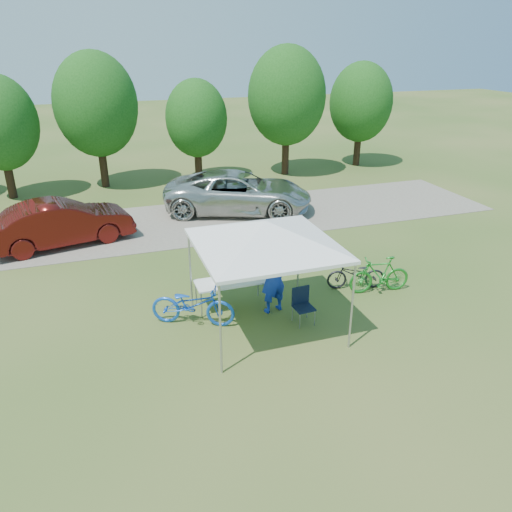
{
  "coord_description": "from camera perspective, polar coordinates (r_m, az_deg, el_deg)",
  "views": [
    {
      "loc": [
        -3.58,
        -9.95,
        6.49
      ],
      "look_at": [
        0.44,
        2.0,
        0.98
      ],
      "focal_mm": 35.0,
      "sensor_mm": 36.0,
      "label": 1
    }
  ],
  "objects": [
    {
      "name": "minivan",
      "position": [
        20.17,
        -2.02,
        7.31
      ],
      "size": [
        6.41,
        4.61,
        1.62
      ],
      "primitive_type": "imported",
      "rotation": [
        0.0,
        0.0,
        1.2
      ],
      "color": "beige",
      "rests_on": "gravel_strip"
    },
    {
      "name": "treeline",
      "position": [
        24.4,
        -11.16,
        16.23
      ],
      "size": [
        24.89,
        4.28,
        6.3
      ],
      "color": "#382314",
      "rests_on": "ground"
    },
    {
      "name": "bike_blue",
      "position": [
        12.3,
        -7.24,
        -5.5
      ],
      "size": [
        2.18,
        1.56,
        1.09
      ],
      "primitive_type": "imported",
      "rotation": [
        0.0,
        0.0,
        1.12
      ],
      "color": "blue",
      "rests_on": "ground"
    },
    {
      "name": "gravel_strip",
      "position": [
        19.42,
        -6.9,
        3.94
      ],
      "size": [
        24.0,
        5.0,
        0.02
      ],
      "primitive_type": "cube",
      "color": "gray",
      "rests_on": "ground"
    },
    {
      "name": "folding_table",
      "position": [
        12.92,
        -2.91,
        -3.02
      ],
      "size": [
        1.82,
        0.76,
        0.75
      ],
      "color": "white",
      "rests_on": "ground"
    },
    {
      "name": "bike_green",
      "position": [
        14.15,
        13.93,
        -2.09
      ],
      "size": [
        1.78,
        0.71,
        1.04
      ],
      "primitive_type": "imported",
      "rotation": [
        0.0,
        0.0,
        -1.7
      ],
      "color": "#1C8224",
      "rests_on": "ground"
    },
    {
      "name": "cyclist",
      "position": [
        12.59,
        1.97,
        -2.43
      ],
      "size": [
        0.79,
        0.61,
        1.93
      ],
      "primitive_type": "imported",
      "rotation": [
        0.0,
        0.0,
        3.37
      ],
      "color": "#1635B6",
      "rests_on": "ground"
    },
    {
      "name": "bike_dark",
      "position": [
        14.23,
        11.37,
        -2.08
      ],
      "size": [
        1.73,
        0.96,
        0.86
      ],
      "primitive_type": "imported",
      "rotation": [
        0.0,
        0.0,
        -1.82
      ],
      "color": "black",
      "rests_on": "ground"
    },
    {
      "name": "cooler",
      "position": [
        12.77,
        -3.88,
        -2.32
      ],
      "size": [
        0.45,
        0.31,
        0.33
      ],
      "color": "white",
      "rests_on": "folding_table"
    },
    {
      "name": "canopy",
      "position": [
        11.25,
        1.13,
        3.67
      ],
      "size": [
        4.53,
        4.53,
        3.0
      ],
      "color": "#A5A5AA",
      "rests_on": "ground"
    },
    {
      "name": "ground",
      "position": [
        12.41,
        1.03,
        -7.92
      ],
      "size": [
        100.0,
        100.0,
        0.0
      ],
      "primitive_type": "plane",
      "color": "#2D5119",
      "rests_on": "ground"
    },
    {
      "name": "sedan",
      "position": [
        18.08,
        -21.34,
        3.55
      ],
      "size": [
        4.88,
        2.61,
        1.53
      ],
      "primitive_type": "imported",
      "rotation": [
        0.0,
        0.0,
        1.8
      ],
      "color": "#50100D",
      "rests_on": "gravel_strip"
    },
    {
      "name": "ice_cream_cup",
      "position": [
        12.99,
        -0.41,
        -2.47
      ],
      "size": [
        0.08,
        0.08,
        0.06
      ],
      "primitive_type": "cylinder",
      "color": "gold",
      "rests_on": "folding_table"
    },
    {
      "name": "folding_chair",
      "position": [
        12.37,
        5.3,
        -5.27
      ],
      "size": [
        0.49,
        0.5,
        0.91
      ],
      "rotation": [
        0.0,
        0.0,
        0.06
      ],
      "color": "black",
      "rests_on": "ground"
    }
  ]
}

